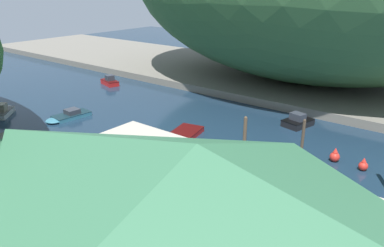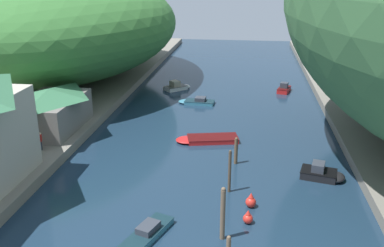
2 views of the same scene
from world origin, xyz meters
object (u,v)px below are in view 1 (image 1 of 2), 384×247
channel_buoy_far (335,156)px  channel_buoy_near (363,165)px  boat_near_quay (2,111)px  boat_small_dinghy (68,116)px  person_on_quay (86,229)px  boat_open_rowboat (300,121)px  boat_navy_launch (178,139)px  boat_far_right_bank (109,81)px

channel_buoy_far → channel_buoy_near: bearing=-94.8°
channel_buoy_near → boat_near_quay: bearing=107.2°
boat_small_dinghy → person_on_quay: size_ratio=2.84×
boat_open_rowboat → boat_navy_launch: bearing=-109.2°
boat_near_quay → person_on_quay: (-8.28, -25.61, 1.49)m
boat_far_right_bank → channel_buoy_near: (-4.83, -34.72, -0.03)m
boat_far_right_bank → person_on_quay: (-23.58, -26.58, 1.46)m
boat_far_right_bank → channel_buoy_far: (-4.65, -32.54, 0.02)m
channel_buoy_near → channel_buoy_far: (0.18, 2.18, 0.05)m
boat_navy_launch → person_on_quay: size_ratio=3.90×
boat_open_rowboat → boat_far_right_bank: boat_far_right_bank is taller
boat_navy_launch → channel_buoy_far: bearing=-171.6°
boat_near_quay → boat_navy_launch: bearing=-26.5°
boat_open_rowboat → boat_small_dinghy: bearing=-132.6°
boat_near_quay → channel_buoy_near: boat_near_quay is taller
boat_near_quay → boat_small_dinghy: bearing=-15.7°
boat_small_dinghy → boat_navy_launch: bearing=-164.3°
channel_buoy_far → person_on_quay: 19.90m
boat_navy_launch → channel_buoy_far: 13.06m
channel_buoy_far → person_on_quay: size_ratio=0.69×
boat_navy_launch → channel_buoy_near: channel_buoy_near is taller
boat_small_dinghy → channel_buoy_far: (7.12, -24.98, 0.17)m
boat_small_dinghy → channel_buoy_near: 28.03m
boat_open_rowboat → boat_near_quay: size_ratio=0.94×
boat_near_quay → person_on_quay: person_on_quay is taller
boat_far_right_bank → boat_near_quay: bearing=-160.4°
boat_far_right_bank → boat_small_dinghy: bearing=-131.3°
boat_small_dinghy → person_on_quay: person_on_quay is taller
channel_buoy_far → boat_small_dinghy: bearing=105.9°
boat_small_dinghy → boat_near_quay: (-3.53, 6.59, 0.12)m
boat_near_quay → boat_far_right_bank: boat_far_right_bank is taller
boat_far_right_bank → channel_buoy_far: 32.87m
channel_buoy_far → person_on_quay: (-18.93, 5.96, 1.44)m
boat_near_quay → person_on_quay: bearing=-61.8°
boat_far_right_bank → channel_buoy_near: size_ratio=3.83×
boat_small_dinghy → boat_near_quay: boat_near_quay is taller
boat_open_rowboat → boat_far_right_bank: 27.19m
boat_near_quay → channel_buoy_far: 33.32m
channel_buoy_near → boat_open_rowboat: bearing=51.0°
boat_open_rowboat → channel_buoy_far: 8.01m
person_on_quay → boat_open_rowboat: bearing=-106.1°
boat_near_quay → channel_buoy_near: bearing=-26.6°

